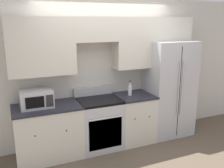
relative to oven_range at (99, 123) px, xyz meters
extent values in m
plane|color=brown|center=(0.25, -0.31, -0.45)|extent=(12.00, 12.00, 0.00)
cube|color=beige|center=(0.25, 0.35, 0.85)|extent=(8.00, 0.06, 2.60)
cube|color=beige|center=(-0.89, 0.15, 1.37)|extent=(1.04, 0.33, 0.91)
cube|color=beige|center=(0.00, 0.15, 1.62)|extent=(0.73, 0.33, 0.41)
cube|color=beige|center=(1.13, 0.15, 1.37)|extent=(1.53, 0.33, 0.91)
cube|color=beige|center=(-0.89, 0.00, -0.02)|extent=(1.04, 0.62, 0.85)
cube|color=#23232D|center=(-0.89, 0.00, 0.42)|extent=(1.06, 0.64, 0.03)
sphere|color=black|center=(-1.12, -0.31, 0.10)|extent=(0.03, 0.03, 0.03)
sphere|color=black|center=(-0.65, -0.31, 0.10)|extent=(0.03, 0.03, 0.03)
cube|color=beige|center=(0.69, 0.00, -0.02)|extent=(0.65, 0.62, 0.85)
cube|color=#23232D|center=(0.69, 0.00, 0.42)|extent=(0.67, 0.64, 0.03)
sphere|color=black|center=(0.54, -0.31, 0.10)|extent=(0.03, 0.03, 0.03)
sphere|color=black|center=(0.84, -0.31, 0.10)|extent=(0.03, 0.03, 0.03)
cube|color=#B7B7BC|center=(0.00, 0.00, -0.03)|extent=(0.73, 0.62, 0.85)
cube|color=black|center=(0.00, -0.30, -0.07)|extent=(0.59, 0.01, 0.54)
cube|color=black|center=(0.00, 0.00, 0.42)|extent=(0.73, 0.62, 0.04)
cube|color=#B7B7BC|center=(0.00, 0.28, 0.52)|extent=(0.73, 0.04, 0.16)
cylinder|color=silver|center=(0.00, -0.33, 0.21)|extent=(0.59, 0.02, 0.02)
cube|color=#B7B7BC|center=(1.46, 0.05, 0.47)|extent=(0.88, 0.72, 1.84)
cube|color=black|center=(1.46, -0.31, 0.47)|extent=(0.01, 0.01, 1.69)
cylinder|color=#B7B7BC|center=(1.42, -0.33, 0.56)|extent=(0.02, 0.02, 1.01)
cylinder|color=#B7B7BC|center=(1.49, -0.33, 0.56)|extent=(0.02, 0.02, 1.01)
cube|color=#B7B7BC|center=(-1.03, 0.04, 0.57)|extent=(0.49, 0.38, 0.27)
cube|color=black|center=(-1.07, -0.16, 0.57)|extent=(0.27, 0.01, 0.17)
cube|color=#262628|center=(-0.85, -0.16, 0.57)|extent=(0.11, 0.01, 0.19)
cylinder|color=silver|center=(0.61, 0.02, 0.53)|extent=(0.07, 0.07, 0.19)
cylinder|color=silver|center=(0.61, 0.02, 0.66)|extent=(0.03, 0.03, 0.05)
cylinder|color=black|center=(0.61, 0.02, 0.69)|extent=(0.03, 0.03, 0.02)
camera|label=1|loc=(-1.41, -3.85, 1.75)|focal=40.00mm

